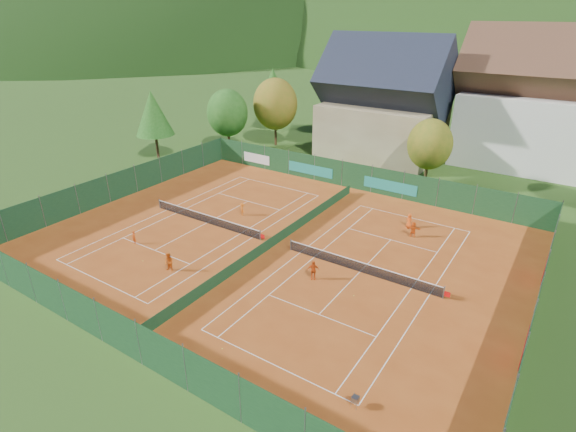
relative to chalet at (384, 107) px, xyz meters
The scene contains 30 objects.
ground 30.87m from the chalet, 84.29° to the right, with size 600.00×600.00×0.00m, color #274B17.
clay_pad 30.87m from the chalet, 84.29° to the right, with size 40.00×32.00×0.01m, color #9D4417.
court_markings_left 31.12m from the chalet, 99.46° to the right, with size 11.03×23.83×0.00m.
court_markings_right 32.63m from the chalet, 69.86° to the right, with size 11.03×23.83×0.00m.
tennis_net_left 31.00m from the chalet, 99.17° to the right, with size 13.30×0.10×1.02m.
tennis_net_right 32.59m from the chalet, 69.60° to the right, with size 13.30×0.10×1.02m.
court_divider 30.77m from the chalet, 84.29° to the right, with size 0.03×28.80×1.00m.
fence_north 15.14m from the chalet, 79.70° to the right, with size 40.00×0.10×3.00m.
fence_south 46.38m from the chalet, 86.27° to the right, with size 40.00×0.04×3.00m.
fence_west 34.86m from the chalet, 119.54° to the right, with size 0.04×32.00×3.00m.
fence_east 38.11m from the chalet, 52.48° to the right, with size 0.09×32.00×3.00m.
chalet is the anchor object (origin of this frame).
hotel_block_a 19.94m from the chalet, 17.53° to the left, with size 21.60×11.00×17.25m.
tree_west_front 21.51m from the chalet, 152.24° to the right, with size 5.72×5.72×8.69m.
tree_west_mid 15.53m from the chalet, 165.07° to the right, with size 6.44×6.44×9.78m.
tree_west_back 21.38m from the chalet, 169.22° to the left, with size 5.60×5.60×10.00m.
tree_center 12.19m from the chalet, 41.63° to the right, with size 5.01×5.01×7.60m.
tree_west_side 30.81m from the chalet, 144.25° to the right, with size 5.04×5.04×9.00m.
ball_hopper 45.54m from the chalet, 68.75° to the right, with size 0.34×0.34×0.80m.
loose_ball_0 38.97m from the chalet, 96.58° to the right, with size 0.07×0.07×0.07m, color #CCD833.
loose_ball_1 43.72m from the chalet, 79.60° to the right, with size 0.07×0.07×0.07m, color #CCD833.
loose_ball_2 26.84m from the chalet, 79.14° to the right, with size 0.07×0.07×0.07m, color #CCD833.
loose_ball_3 20.96m from the chalet, 87.60° to the right, with size 0.07×0.07×0.07m, color #CCD833.
loose_ball_4 35.90m from the chalet, 70.09° to the right, with size 0.07×0.07×0.07m, color #CCD833.
player_left_near 37.73m from the chalet, 101.43° to the right, with size 0.43×0.28×1.19m, color #D14A12.
player_left_mid 38.47m from the chalet, 92.17° to the right, with size 0.77×0.60×1.57m, color #D35712.
player_left_far 27.52m from the chalet, 96.95° to the right, with size 0.83×0.48×1.28m, color orange.
player_right_near 34.42m from the chalet, 75.57° to the right, with size 0.92×0.38×1.56m, color #D74C13.
player_right_far_a 23.94m from the chalet, 60.52° to the right, with size 0.66×0.43×1.34m, color #F35815.
player_right_far_b 25.86m from the chalet, 60.56° to the right, with size 1.34×0.43×1.45m, color #EB5C14.
Camera 1 is at (19.72, -27.98, 18.55)m, focal length 28.00 mm.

